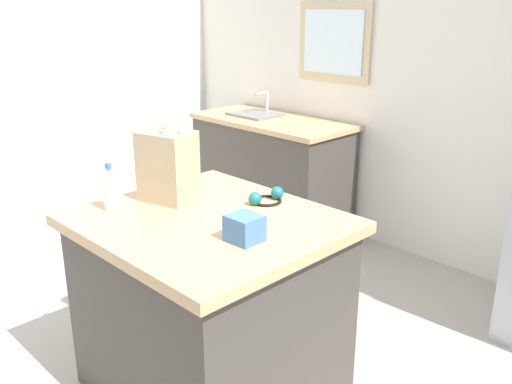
{
  "coord_description": "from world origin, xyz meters",
  "views": [
    {
      "loc": [
        1.73,
        -1.31,
        1.82
      ],
      "look_at": [
        -0.06,
        0.46,
        0.96
      ],
      "focal_mm": 39.05,
      "sensor_mm": 36.0,
      "label": 1
    }
  ],
  "objects_px": {
    "kitchen_island": "(211,306)",
    "bottle": "(110,189)",
    "shopping_bag": "(168,165)",
    "small_box": "(244,228)",
    "ear_defenders": "(266,198)"
  },
  "relations": [
    {
      "from": "shopping_bag",
      "to": "kitchen_island",
      "type": "bearing_deg",
      "value": -4.31
    },
    {
      "from": "shopping_bag",
      "to": "ear_defenders",
      "type": "xyz_separation_m",
      "value": [
        0.36,
        0.31,
        -0.15
      ]
    },
    {
      "from": "small_box",
      "to": "bottle",
      "type": "xyz_separation_m",
      "value": [
        -0.7,
        -0.19,
        0.04
      ]
    },
    {
      "from": "bottle",
      "to": "ear_defenders",
      "type": "xyz_separation_m",
      "value": [
        0.44,
        0.58,
        -0.08
      ]
    },
    {
      "from": "bottle",
      "to": "kitchen_island",
      "type": "bearing_deg",
      "value": 31.8
    },
    {
      "from": "kitchen_island",
      "to": "bottle",
      "type": "relative_size",
      "value": 5.02
    },
    {
      "from": "kitchen_island",
      "to": "shopping_bag",
      "type": "bearing_deg",
      "value": 175.69
    },
    {
      "from": "shopping_bag",
      "to": "bottle",
      "type": "relative_size",
      "value": 1.73
    },
    {
      "from": "kitchen_island",
      "to": "ear_defenders",
      "type": "height_order",
      "value": "ear_defenders"
    },
    {
      "from": "kitchen_island",
      "to": "small_box",
      "type": "distance_m",
      "value": 0.59
    },
    {
      "from": "small_box",
      "to": "kitchen_island",
      "type": "bearing_deg",
      "value": 169.28
    },
    {
      "from": "ear_defenders",
      "to": "bottle",
      "type": "bearing_deg",
      "value": -126.87
    },
    {
      "from": "small_box",
      "to": "shopping_bag",
      "type": "bearing_deg",
      "value": 172.6
    },
    {
      "from": "bottle",
      "to": "ear_defenders",
      "type": "distance_m",
      "value": 0.73
    },
    {
      "from": "small_box",
      "to": "bottle",
      "type": "relative_size",
      "value": 0.59
    }
  ]
}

